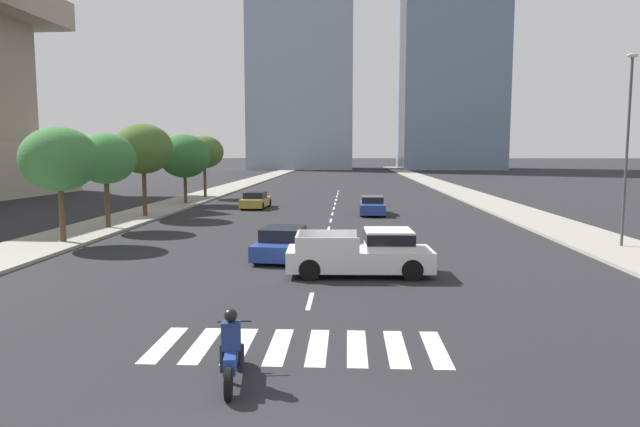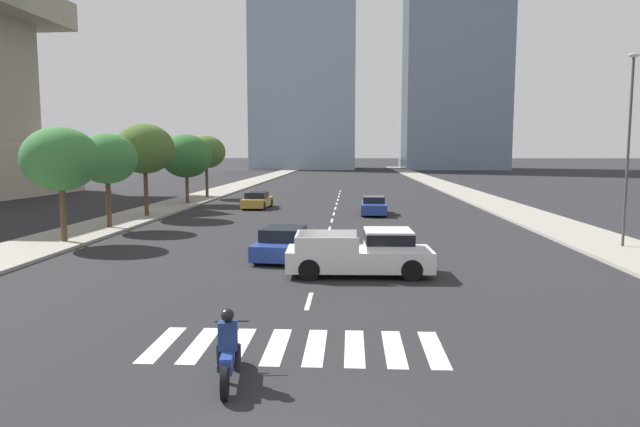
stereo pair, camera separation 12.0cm
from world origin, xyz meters
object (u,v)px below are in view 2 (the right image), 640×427
at_px(sedan_blue_0, 374,206).
at_px(sedan_blue_2, 284,243).
at_px(street_tree_fourth, 186,156).
at_px(street_tree_nearest, 60,159).
at_px(street_lamp_east, 629,138).
at_px(pickup_truck, 366,253).
at_px(street_tree_fifth, 206,152).
at_px(street_tree_third, 145,149).
at_px(motorcycle_third, 229,353).
at_px(sedan_gold_1, 257,201).
at_px(street_tree_second, 107,159).

height_order(sedan_blue_0, sedan_blue_2, sedan_blue_2).
bearing_deg(street_tree_fourth, street_tree_nearest, -90.00).
xyz_separation_m(sedan_blue_0, street_lamp_east, (10.92, -13.93, 4.52)).
distance_m(pickup_truck, street_tree_fifth, 36.55).
distance_m(pickup_truck, street_tree_fourth, 30.62).
distance_m(sedan_blue_0, street_tree_third, 16.35).
bearing_deg(street_tree_third, motorcycle_third, -66.74).
height_order(sedan_blue_2, street_tree_fifth, street_tree_fifth).
bearing_deg(street_tree_fourth, sedan_blue_2, -64.62).
height_order(motorcycle_third, sedan_gold_1, motorcycle_third).
xyz_separation_m(motorcycle_third, sedan_blue_2, (-0.47, 13.11, 0.02)).
bearing_deg(street_tree_fifth, street_tree_nearest, -90.00).
bearing_deg(pickup_truck, motorcycle_third, -108.68).
height_order(motorcycle_third, sedan_blue_2, motorcycle_third).
xyz_separation_m(sedan_gold_1, street_lamp_east, (20.04, -18.02, 4.52)).
xyz_separation_m(motorcycle_third, street_tree_third, (-11.58, 26.95, 4.10)).
height_order(motorcycle_third, street_tree_nearest, street_tree_nearest).
height_order(motorcycle_third, pickup_truck, pickup_truck).
bearing_deg(sedan_blue_2, street_tree_nearest, 82.03).
distance_m(sedan_gold_1, street_lamp_east, 27.33).
relative_size(street_tree_second, street_tree_fourth, 0.93).
bearing_deg(sedan_blue_0, sedan_blue_2, -14.15).
bearing_deg(street_tree_nearest, pickup_truck, -22.73).
bearing_deg(sedan_gold_1, street_tree_second, 156.41).
relative_size(street_lamp_east, street_tree_third, 1.40).
distance_m(motorcycle_third, sedan_gold_1, 34.29).
xyz_separation_m(motorcycle_third, street_tree_fifth, (-11.58, 43.12, 3.87)).
relative_size(pickup_truck, sedan_gold_1, 1.20).
height_order(motorcycle_third, street_lamp_east, street_lamp_east).
bearing_deg(street_lamp_east, street_tree_fourth, 142.07).
bearing_deg(motorcycle_third, street_lamp_east, -50.27).
height_order(motorcycle_third, street_tree_fourth, street_tree_fourth).
distance_m(street_lamp_east, street_tree_nearest, 26.51).
bearing_deg(pickup_truck, sedan_blue_2, 133.61).
height_order(motorcycle_third, sedan_blue_0, motorcycle_third).
relative_size(street_lamp_east, street_tree_fourth, 1.50).
bearing_deg(street_tree_fifth, street_tree_third, -90.00).
bearing_deg(street_tree_fifth, motorcycle_third, -74.97).
height_order(pickup_truck, street_tree_second, street_tree_second).
bearing_deg(motorcycle_third, sedan_gold_1, 1.52).
distance_m(street_tree_second, street_tree_fourth, 15.53).
relative_size(street_tree_nearest, street_tree_third, 0.89).
xyz_separation_m(sedan_gold_1, street_tree_fourth, (-6.46, 2.63, 3.52)).
height_order(sedan_blue_2, street_tree_fourth, street_tree_fourth).
distance_m(sedan_blue_0, sedan_blue_2, 17.29).
distance_m(pickup_truck, street_lamp_east, 14.12).
xyz_separation_m(sedan_blue_0, sedan_gold_1, (-9.12, 4.09, -0.00)).
height_order(pickup_truck, street_lamp_east, street_lamp_east).
xyz_separation_m(pickup_truck, street_tree_fifth, (-14.52, 33.35, 3.64)).
distance_m(sedan_blue_2, street_tree_second, 14.07).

